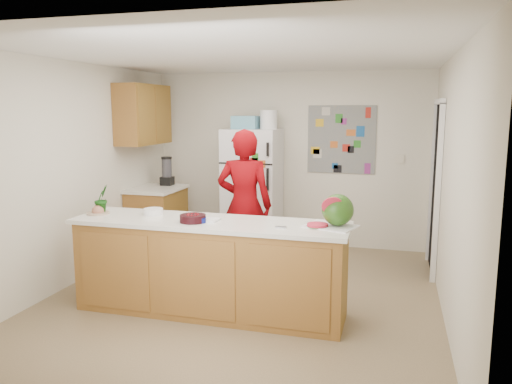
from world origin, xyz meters
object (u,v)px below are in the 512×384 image
(watermelon, at_px, (338,210))
(cherry_bowl, at_px, (193,218))
(refrigerator, at_px, (253,189))
(person, at_px, (245,205))

(watermelon, xyz_separation_m, cherry_bowl, (-1.33, -0.17, -0.12))
(refrigerator, bearing_deg, watermelon, -57.64)
(person, bearing_deg, refrigerator, -83.10)
(person, bearing_deg, watermelon, 135.29)
(refrigerator, distance_m, person, 1.37)
(watermelon, bearing_deg, person, 140.53)
(person, distance_m, watermelon, 1.53)
(watermelon, bearing_deg, refrigerator, 122.36)
(person, bearing_deg, cherry_bowl, 76.61)
(refrigerator, distance_m, cherry_bowl, 2.48)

